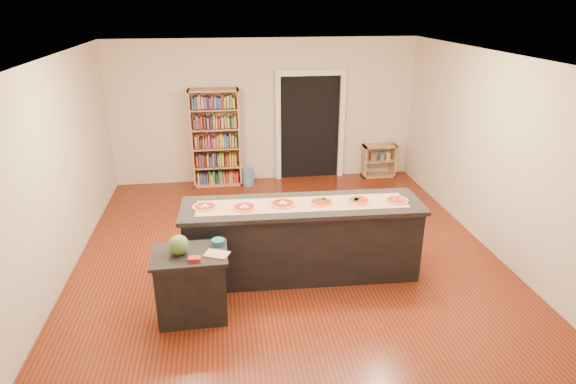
{
  "coord_description": "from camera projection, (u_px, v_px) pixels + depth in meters",
  "views": [
    {
      "loc": [
        -0.85,
        -5.89,
        3.48
      ],
      "look_at": [
        0.0,
        0.2,
        1.0
      ],
      "focal_mm": 30.0,
      "sensor_mm": 36.0,
      "label": 1
    }
  ],
  "objects": [
    {
      "name": "room",
      "position": [
        290.0,
        169.0,
        6.29
      ],
      "size": [
        6.0,
        7.0,
        2.8
      ],
      "color": "beige",
      "rests_on": "ground"
    },
    {
      "name": "doorway",
      "position": [
        310.0,
        120.0,
        9.66
      ],
      "size": [
        1.4,
        0.09,
        2.21
      ],
      "color": "black",
      "rests_on": "room"
    },
    {
      "name": "kitchen_island",
      "position": [
        302.0,
        239.0,
        6.36
      ],
      "size": [
        3.11,
        0.84,
        1.02
      ],
      "rotation": [
        0.0,
        0.0,
        -0.03
      ],
      "color": "black",
      "rests_on": "ground"
    },
    {
      "name": "side_counter",
      "position": [
        192.0,
        285.0,
        5.53
      ],
      "size": [
        0.84,
        0.62,
        0.83
      ],
      "rotation": [
        0.0,
        0.0,
        0.02
      ],
      "color": "black",
      "rests_on": "ground"
    },
    {
      "name": "bookshelf",
      "position": [
        216.0,
        138.0,
        9.35
      ],
      "size": [
        0.95,
        0.34,
        1.91
      ],
      "primitive_type": "cube",
      "color": "tan",
      "rests_on": "ground"
    },
    {
      "name": "low_shelf",
      "position": [
        379.0,
        160.0,
        10.02
      ],
      "size": [
        0.68,
        0.29,
        0.68
      ],
      "primitive_type": "cube",
      "color": "tan",
      "rests_on": "ground"
    },
    {
      "name": "waste_bin",
      "position": [
        248.0,
        177.0,
        9.61
      ],
      "size": [
        0.23,
        0.23,
        0.34
      ],
      "primitive_type": "cylinder",
      "color": "#4E80AE",
      "rests_on": "ground"
    },
    {
      "name": "kraft_paper",
      "position": [
        302.0,
        204.0,
        6.16
      ],
      "size": [
        2.71,
        0.58,
        0.0
      ],
      "primitive_type": "cube",
      "rotation": [
        0.0,
        0.0,
        -0.03
      ],
      "color": "tan",
      "rests_on": "kitchen_island"
    },
    {
      "name": "watermelon",
      "position": [
        179.0,
        245.0,
        5.31
      ],
      "size": [
        0.23,
        0.23,
        0.23
      ],
      "primitive_type": "sphere",
      "color": "#144214",
      "rests_on": "side_counter"
    },
    {
      "name": "cutting_board",
      "position": [
        217.0,
        254.0,
        5.33
      ],
      "size": [
        0.31,
        0.27,
        0.02
      ],
      "primitive_type": "cube",
      "rotation": [
        0.0,
        0.0,
        -0.41
      ],
      "color": "tan",
      "rests_on": "side_counter"
    },
    {
      "name": "package_red",
      "position": [
        195.0,
        259.0,
        5.2
      ],
      "size": [
        0.13,
        0.1,
        0.05
      ],
      "primitive_type": "cube",
      "rotation": [
        0.0,
        0.0,
        -0.05
      ],
      "color": "maroon",
      "rests_on": "side_counter"
    },
    {
      "name": "package_teal",
      "position": [
        218.0,
        242.0,
        5.56
      ],
      "size": [
        0.15,
        0.15,
        0.06
      ],
      "primitive_type": "cylinder",
      "color": "#195966",
      "rests_on": "side_counter"
    },
    {
      "name": "pizza_a",
      "position": [
        205.0,
        207.0,
        6.07
      ],
      "size": [
        0.31,
        0.31,
        0.02
      ],
      "color": "#DA9E54",
      "rests_on": "kitchen_island"
    },
    {
      "name": "pizza_b",
      "position": [
        244.0,
        207.0,
        6.05
      ],
      "size": [
        0.33,
        0.33,
        0.02
      ],
      "color": "#DA9E54",
      "rests_on": "kitchen_island"
    },
    {
      "name": "pizza_c",
      "position": [
        283.0,
        204.0,
        6.16
      ],
      "size": [
        0.34,
        0.34,
        0.02
      ],
      "color": "#DA9E54",
      "rests_on": "kitchen_island"
    },
    {
      "name": "pizza_d",
      "position": [
        321.0,
        202.0,
        6.2
      ],
      "size": [
        0.29,
        0.29,
        0.02
      ],
      "color": "#DA9E54",
      "rests_on": "kitchen_island"
    },
    {
      "name": "pizza_e",
      "position": [
        359.0,
        200.0,
        6.26
      ],
      "size": [
        0.32,
        0.32,
        0.02
      ],
      "color": "#DA9E54",
      "rests_on": "kitchen_island"
    },
    {
      "name": "pizza_f",
      "position": [
        397.0,
        200.0,
        6.27
      ],
      "size": [
        0.29,
        0.29,
        0.02
      ],
      "color": "#DA9E54",
      "rests_on": "kitchen_island"
    }
  ]
}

